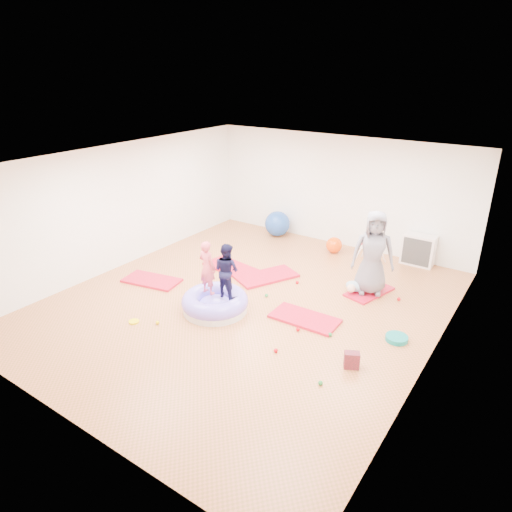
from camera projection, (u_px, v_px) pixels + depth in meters
The scene contains 19 objects.
room at pixel (247, 237), 8.53m from camera, with size 7.01×8.01×2.81m.
gym_mat_front_left at pixel (152, 280), 9.94m from camera, with size 1.23×0.61×0.05m, color #C82141.
gym_mat_mid_left at pixel (231, 267), 10.58m from camera, with size 1.29×0.65×0.05m, color #C82141.
gym_mat_center_back at pixel (267, 276), 10.12m from camera, with size 1.33×0.67×0.06m, color #C82141.
gym_mat_right at pixel (305, 318), 8.46m from camera, with size 1.25×0.63×0.05m, color #C82141.
gym_mat_rear_right at pixel (369, 292), 9.46m from camera, with size 1.07×0.54×0.04m, color #C82141.
inflatable_cushion at pixel (215, 303), 8.73m from camera, with size 1.28×1.28×0.40m.
child_pink at pixel (207, 265), 8.55m from camera, with size 0.39×0.25×1.06m, color #EA5061.
child_navy at pixel (227, 268), 8.43m from camera, with size 0.51×0.40×1.06m, color black.
adult_caregiver at pixel (373, 253), 9.08m from camera, with size 0.85×0.55×1.73m, color slate.
infant at pixel (354, 287), 9.37m from camera, with size 0.37×0.38×0.22m.
ball_pit_balls at pixel (274, 319), 8.41m from camera, with size 3.41×3.45×0.07m.
exercise_ball_blue at pixel (277, 224), 12.49m from camera, with size 0.69×0.69×0.69m, color #1C47A1.
exercise_ball_orange at pixel (334, 245), 11.41m from camera, with size 0.40×0.40×0.40m, color #FF4A06.
infant_play_gym at pixel (370, 252), 10.69m from camera, with size 0.63×0.59×0.48m.
cube_shelf at pixel (418, 250), 10.66m from camera, with size 0.74×0.36×0.74m.
balance_disc at pixel (397, 338), 7.82m from camera, with size 0.38×0.38×0.08m, color #0D7A78.
backpack at pixel (352, 360), 7.08m from camera, with size 0.24×0.14×0.27m, color maroon.
yellow_toy at pixel (134, 322), 8.37m from camera, with size 0.19×0.19×0.03m, color #F6DC00.
Camera 1 is at (4.66, -6.51, 4.38)m, focal length 32.00 mm.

